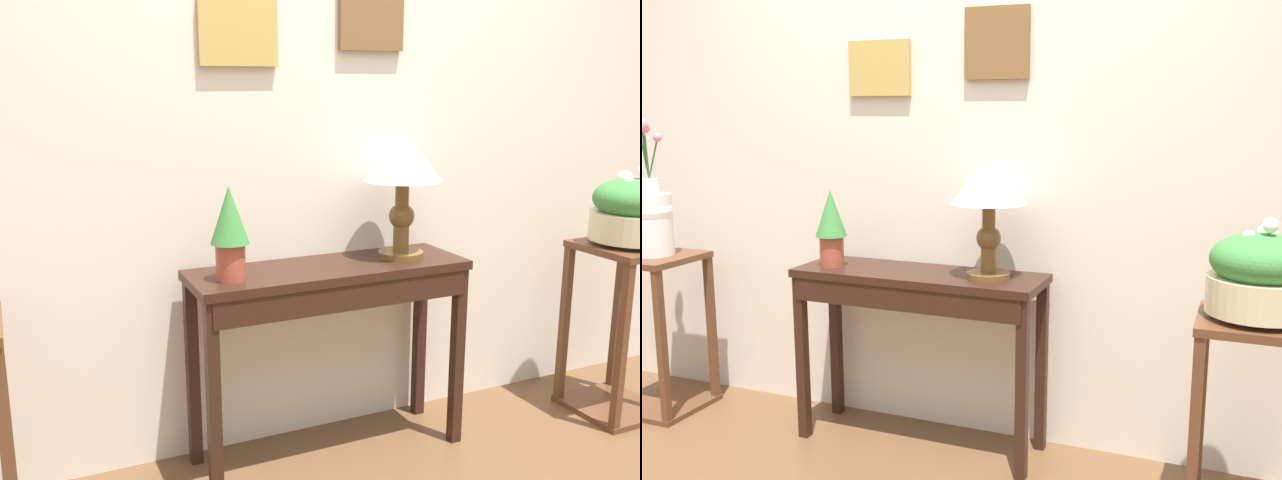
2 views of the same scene
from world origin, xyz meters
The scene contains 8 objects.
back_wall_with_art centered at (0.00, 1.43, 1.40)m, with size 9.00×0.13×2.80m.
console_table centered at (-0.10, 1.14, 0.66)m, with size 1.10×0.35×0.79m.
table_lamp centered at (0.22, 1.16, 1.16)m, with size 0.31×0.31×0.50m.
potted_plant_on_console centered at (-0.51, 1.12, 0.98)m, with size 0.14×0.14×0.34m.
pedestal_stand_left centered at (-1.46, 1.04, 0.39)m, with size 0.38×0.38×0.79m.
flower_vase_tall_left centered at (-1.46, 1.04, 0.99)m, with size 0.20×0.20×0.66m.
pedestal_stand_right centered at (1.25, 0.95, 0.39)m, with size 0.38×0.38×0.79m.
planter_bowl_wide_right centered at (1.25, 0.95, 0.94)m, with size 0.34×0.34×0.35m.
Camera 2 is at (1.20, -1.57, 1.48)m, focal length 40.23 mm.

